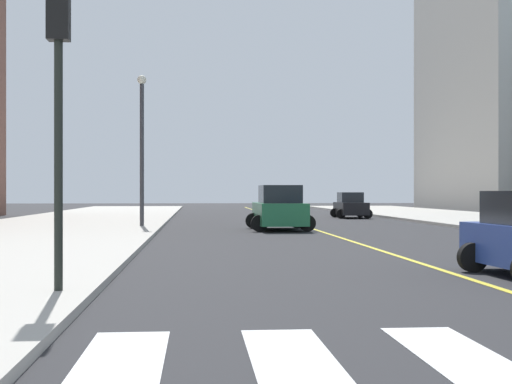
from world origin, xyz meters
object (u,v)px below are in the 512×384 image
at_px(car_black_nearest, 351,206).
at_px(fire_hydrant, 506,219).
at_px(car_green_second, 279,209).
at_px(street_lamp, 142,137).
at_px(traffic_light_far_corner, 59,73).

distance_m(car_black_nearest, fire_hydrant, 17.91).
bearing_deg(fire_hydrant, car_green_second, 166.07).
xyz_separation_m(car_black_nearest, street_lamp, (-13.08, -13.43, 3.62)).
bearing_deg(street_lamp, traffic_light_far_corner, -89.04).
distance_m(car_black_nearest, car_green_second, 16.60).
bearing_deg(car_black_nearest, car_green_second, 67.59).
relative_size(car_green_second, street_lamp, 0.65).
height_order(traffic_light_far_corner, fire_hydrant, traffic_light_far_corner).
height_order(car_green_second, street_lamp, street_lamp).
bearing_deg(car_green_second, street_lamp, 163.74).
bearing_deg(traffic_light_far_corner, car_black_nearest, 70.70).
bearing_deg(fire_hydrant, car_black_nearest, 100.04).
bearing_deg(fire_hydrant, street_lamp, 165.46).
xyz_separation_m(car_black_nearest, traffic_light_far_corner, (-12.70, -36.27, 2.91)).
bearing_deg(traffic_light_far_corner, fire_hydrant, 49.67).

